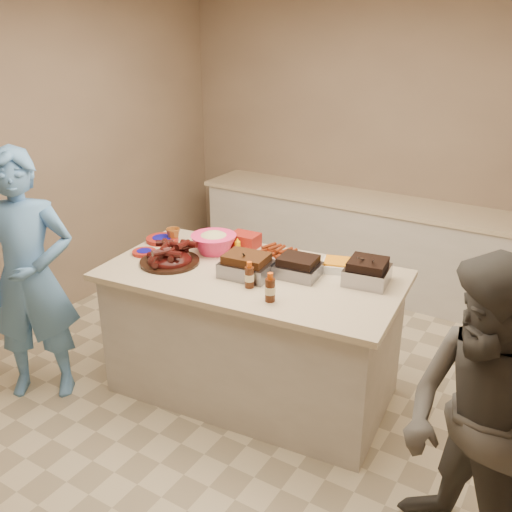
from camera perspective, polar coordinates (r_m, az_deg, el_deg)
The scene contains 19 objects.
room at distance 4.09m, azimuth -0.03°, elevation -14.46°, with size 4.50×5.00×2.70m, color #8E765E, non-canonical shape.
back_counter at distance 5.64m, azimuth 11.81°, elevation 1.09°, with size 3.60×0.64×0.90m, color beige, non-canonical shape.
island at distance 4.21m, azimuth -0.37°, elevation -13.23°, with size 1.95×1.03×0.93m, color beige, non-canonical shape.
rib_platter at distance 3.94m, azimuth -8.61°, elevation -0.70°, with size 0.41×0.41×0.16m, color #3E0D0B, non-canonical shape.
pulled_pork_tray at distance 3.70m, azimuth -0.95°, elevation -1.99°, with size 0.32×0.24×0.10m, color #47230F.
brisket_tray at distance 3.71m, azimuth 4.20°, elevation -2.00°, with size 0.28×0.23×0.08m, color black.
roasting_pan at distance 3.67m, azimuth 10.98°, elevation -2.63°, with size 0.27×0.27×0.11m, color gray.
coleslaw_bowl at distance 4.09m, azimuth -4.22°, elevation 0.39°, with size 0.33×0.33×0.22m, color #FF2D6D, non-canonical shape.
sausage_plate at distance 3.96m, azimuth 1.97°, elevation -0.35°, with size 0.29×0.29×0.05m, color silver.
mac_cheese_dish at distance 3.83m, azimuth 8.62°, elevation -1.39°, with size 0.27×0.19×0.07m, color orange.
bbq_bottle_a at distance 3.55m, azimuth -0.67°, elevation -3.14°, with size 0.06×0.06×0.17m, color #401C0D.
bbq_bottle_b at distance 3.38m, azimuth 1.41°, elevation -4.51°, with size 0.06×0.06×0.18m, color #401C0D.
mustard_bottle at distance 4.07m, azimuth -1.85°, elevation 0.35°, with size 0.04×0.04×0.11m, color yellow.
sauce_bowl at distance 3.85m, azimuth 0.85°, elevation -1.03°, with size 0.15×0.05×0.15m, color silver.
plate_stack_large at distance 4.34m, azimuth -9.33°, elevation 1.48°, with size 0.24×0.24×0.03m, color maroon.
plate_stack_small at distance 4.13m, azimuth -11.10°, elevation 0.21°, with size 0.17×0.17×0.02m, color maroon.
plastic_cup at distance 4.34m, azimuth -8.24°, elevation 1.53°, with size 0.10×0.10×0.10m, color brown.
basket_stack at distance 4.18m, azimuth -1.12°, elevation 0.93°, with size 0.20×0.15×0.10m, color maroon.
guest_blue at distance 4.49m, azimuth -20.14°, elevation -12.28°, with size 0.64×1.75×0.42m, color #568ECF.
Camera 1 is at (1.72, -2.78, 2.45)m, focal length 40.00 mm.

